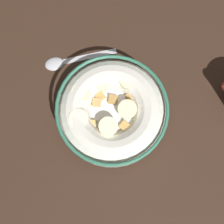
{
  "coord_description": "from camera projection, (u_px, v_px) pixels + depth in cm",
  "views": [
    {
      "loc": [
        -5.39,
        9.79,
        54.32
      ],
      "look_at": [
        0.0,
        0.0,
        3.0
      ],
      "focal_mm": 49.64,
      "sensor_mm": 36.0,
      "label": 1
    }
  ],
  "objects": [
    {
      "name": "spoon",
      "position": [
        66.0,
        61.0,
        0.57
      ],
      "size": [
        11.34,
        10.36,
        0.8
      ],
      "color": "#B7B7BC",
      "rests_on": "ground_plane"
    },
    {
      "name": "ground_plane",
      "position": [
        112.0,
        117.0,
        0.56
      ],
      "size": [
        121.01,
        121.01,
        2.0
      ],
      "primitive_type": "cube",
      "color": "#332116"
    },
    {
      "name": "cereal_bowl",
      "position": [
        112.0,
        112.0,
        0.52
      ],
      "size": [
        18.64,
        18.64,
        5.95
      ],
      "color": "silver",
      "rests_on": "ground_plane"
    }
  ]
}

